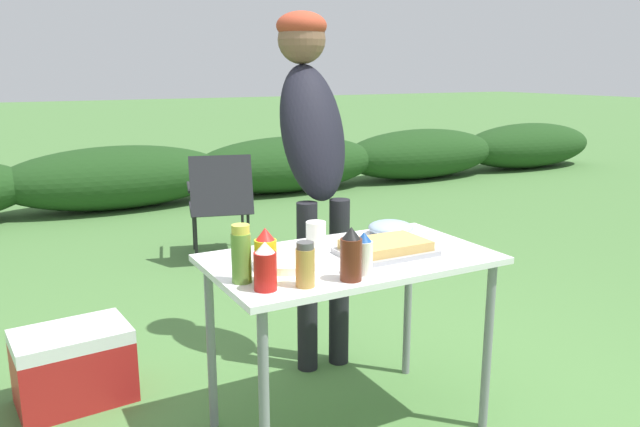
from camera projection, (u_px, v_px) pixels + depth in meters
name	position (u px, v px, depth m)	size (l,w,h in m)	color
ground_plane	(348.00, 426.00, 2.60)	(60.00, 60.00, 0.00)	#4C7A3D
shrub_hedge	(118.00, 177.00, 6.61)	(14.40, 0.90, 0.67)	#1E4219
folding_table	(350.00, 275.00, 2.45)	(1.10, 0.64, 0.74)	white
food_tray	(386.00, 248.00, 2.45)	(0.36, 0.25, 0.06)	#9E9EA3
plate_stack	(286.00, 262.00, 2.31)	(0.26, 0.26, 0.03)	white
mixing_bowl	(391.00, 228.00, 2.75)	(0.20, 0.20, 0.06)	#99B2CC
paper_cup_stack	(316.00, 237.00, 2.48)	(0.08, 0.08, 0.12)	white
bbq_sauce_bottle	(351.00, 255.00, 2.14)	(0.08, 0.08, 0.19)	#562314
spice_jar	(305.00, 265.00, 2.08)	(0.07, 0.07, 0.15)	#B2893D
mayo_bottle	(364.00, 254.00, 2.20)	(0.06, 0.06, 0.15)	silver
relish_jar	(241.00, 254.00, 2.11)	(0.07, 0.07, 0.20)	olive
ketchup_bottle	(265.00, 267.00, 2.04)	(0.08, 0.08, 0.16)	red
mustard_bottle	(266.00, 257.00, 2.11)	(0.08, 0.08, 0.19)	yellow
standing_person_in_dark_puffer	(312.00, 138.00, 3.01)	(0.34, 0.49, 1.73)	black
camp_chair_green_behind_table	(220.00, 200.00, 4.80)	(0.60, 0.69, 0.83)	#232328
cooler_box	(74.00, 366.00, 2.76)	(0.50, 0.36, 0.34)	#B21E1E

